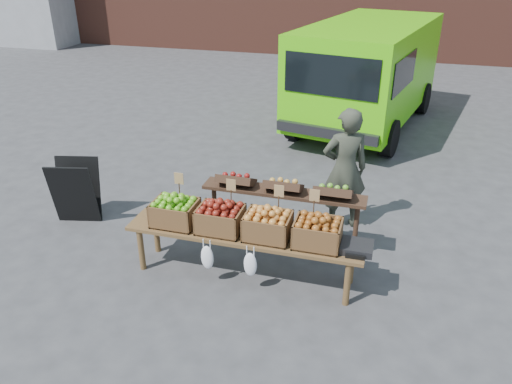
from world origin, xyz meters
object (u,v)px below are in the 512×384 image
(crate_red_apples, at_px, (268,226))
(crate_russet_pears, at_px, (220,219))
(vendor, at_px, (345,170))
(weighing_scale, at_px, (357,247))
(display_bench, at_px, (244,255))
(back_table, at_px, (283,211))
(crate_golden_apples, at_px, (175,213))
(crate_green_apples, at_px, (317,233))
(delivery_van, at_px, (367,76))
(chalkboard_sign, at_px, (76,191))

(crate_red_apples, bearing_deg, crate_russet_pears, 180.00)
(vendor, xyz_separation_m, crate_red_apples, (-0.65, -1.48, -0.12))
(weighing_scale, bearing_deg, display_bench, 180.00)
(back_table, height_order, crate_golden_apples, back_table)
(weighing_scale, bearing_deg, crate_green_apples, 180.00)
(delivery_van, xyz_separation_m, display_bench, (-0.84, -5.86, -0.76))
(back_table, height_order, crate_green_apples, back_table)
(vendor, height_order, crate_russet_pears, vendor)
(delivery_van, distance_m, crate_green_apples, 5.87)
(crate_green_apples, height_order, weighing_scale, crate_green_apples)
(chalkboard_sign, xyz_separation_m, crate_russet_pears, (2.31, -0.61, 0.26))
(vendor, distance_m, crate_red_apples, 1.63)
(delivery_van, xyz_separation_m, vendor, (0.08, -4.38, -0.22))
(crate_golden_apples, bearing_deg, crate_green_apples, 0.00)
(vendor, height_order, crate_golden_apples, vendor)
(delivery_van, bearing_deg, back_table, -83.98)
(crate_green_apples, bearing_deg, chalkboard_sign, 169.81)
(crate_green_apples, bearing_deg, crate_red_apples, 180.00)
(chalkboard_sign, height_order, crate_russet_pears, chalkboard_sign)
(delivery_van, relative_size, vendor, 2.81)
(crate_russet_pears, bearing_deg, chalkboard_sign, 165.15)
(display_bench, relative_size, crate_green_apples, 5.40)
(vendor, xyz_separation_m, chalkboard_sign, (-3.52, -0.87, -0.38))
(back_table, height_order, crate_red_apples, back_table)
(back_table, distance_m, crate_golden_apples, 1.33)
(crate_red_apples, distance_m, weighing_scale, 0.98)
(crate_red_apples, bearing_deg, back_table, 89.36)
(crate_golden_apples, relative_size, weighing_scale, 1.47)
(display_bench, distance_m, crate_golden_apples, 0.93)
(display_bench, height_order, weighing_scale, weighing_scale)
(vendor, distance_m, crate_green_apples, 1.49)
(back_table, bearing_deg, chalkboard_sign, -177.88)
(chalkboard_sign, distance_m, crate_green_apples, 3.48)
(delivery_van, xyz_separation_m, weighing_scale, (0.41, -5.86, -0.44))
(vendor, height_order, chalkboard_sign, vendor)
(chalkboard_sign, bearing_deg, vendor, 0.70)
(display_bench, bearing_deg, crate_golden_apples, 180.00)
(back_table, relative_size, crate_russet_pears, 4.20)
(weighing_scale, bearing_deg, back_table, 143.33)
(vendor, height_order, crate_red_apples, vendor)
(crate_green_apples, relative_size, weighing_scale, 1.47)
(vendor, xyz_separation_m, display_bench, (-0.93, -1.48, -0.55))
(delivery_van, bearing_deg, display_bench, -85.95)
(back_table, xyz_separation_m, crate_green_apples, (0.54, -0.72, 0.19))
(vendor, xyz_separation_m, crate_green_apples, (-0.10, -1.48, -0.12))
(delivery_van, bearing_deg, crate_golden_apples, -93.65)
(delivery_van, height_order, vendor, delivery_van)
(crate_golden_apples, bearing_deg, weighing_scale, 0.00)
(crate_golden_apples, xyz_separation_m, crate_red_apples, (1.10, 0.00, 0.00))
(display_bench, xyz_separation_m, crate_russet_pears, (-0.28, 0.00, 0.42))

